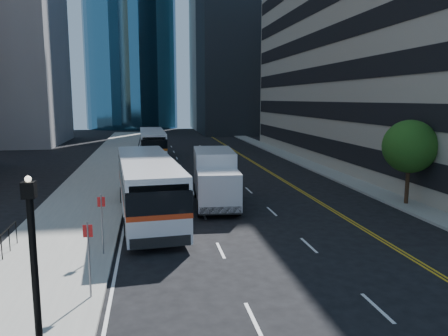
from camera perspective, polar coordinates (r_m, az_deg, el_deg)
name	(u,v)px	position (r m, az deg, el deg)	size (l,w,h in m)	color
ground	(315,262)	(18.24, 11.76, -11.96)	(160.00, 160.00, 0.00)	black
sidewalk_west	(105,169)	(41.51, -15.25, -0.16)	(5.00, 90.00, 0.15)	gray
sidewalk_east	(308,164)	(44.08, 10.86, 0.52)	(2.00, 90.00, 0.15)	gray
street_tree	(410,147)	(28.49, 23.09, 2.60)	(3.20, 3.20, 5.10)	#332114
lamp_post	(34,269)	(10.82, -23.52, -12.04)	(0.28, 0.28, 4.56)	black
bus_front	(147,185)	(24.36, -10.01, -2.21)	(3.85, 12.88, 3.27)	silver
bus_rear	(152,143)	(49.06, -9.33, 3.26)	(2.84, 11.76, 3.02)	white
box_truck	(215,177)	(26.68, -1.18, -1.18)	(2.83, 7.05, 3.31)	silver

